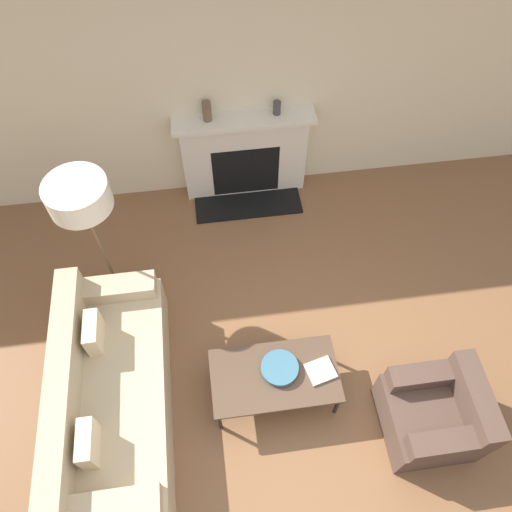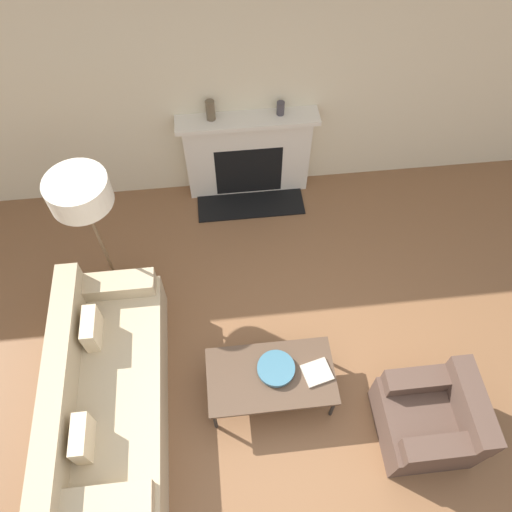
% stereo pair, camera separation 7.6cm
% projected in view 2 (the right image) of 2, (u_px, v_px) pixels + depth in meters
% --- Properties ---
extents(ground_plane, '(18.00, 18.00, 0.00)m').
position_uv_depth(ground_plane, '(302.00, 428.00, 4.41)').
color(ground_plane, brown).
extents(wall_back, '(18.00, 0.06, 2.90)m').
position_uv_depth(wall_back, '(265.00, 76.00, 4.87)').
color(wall_back, beige).
rests_on(wall_back, ground_plane).
extents(fireplace, '(1.49, 0.59, 1.08)m').
position_uv_depth(fireplace, '(248.00, 156.00, 5.55)').
color(fireplace, beige).
rests_on(fireplace, ground_plane).
extents(couch, '(0.88, 2.05, 0.80)m').
position_uv_depth(couch, '(106.00, 391.00, 4.28)').
color(couch, tan).
rests_on(couch, ground_plane).
extents(armchair_near, '(0.73, 0.73, 0.73)m').
position_uv_depth(armchair_near, '(431.00, 419.00, 4.16)').
color(armchair_near, '#4C382D').
rests_on(armchair_near, ground_plane).
extents(coffee_table, '(1.10, 0.61, 0.39)m').
position_uv_depth(coffee_table, '(271.00, 377.00, 4.29)').
color(coffee_table, '#4C3828').
rests_on(coffee_table, ground_plane).
extents(bowl, '(0.33, 0.33, 0.06)m').
position_uv_depth(bowl, '(276.00, 368.00, 4.27)').
color(bowl, '#38667A').
rests_on(bowl, coffee_table).
extents(book, '(0.28, 0.26, 0.02)m').
position_uv_depth(book, '(317.00, 372.00, 4.27)').
color(book, '#B2A893').
rests_on(book, coffee_table).
extents(floor_lamp, '(0.52, 0.52, 1.61)m').
position_uv_depth(floor_lamp, '(81.00, 198.00, 4.06)').
color(floor_lamp, brown).
rests_on(floor_lamp, ground_plane).
extents(mantel_vase_left, '(0.09, 0.09, 0.22)m').
position_uv_depth(mantel_vase_left, '(210.00, 110.00, 4.98)').
color(mantel_vase_left, brown).
rests_on(mantel_vase_left, fireplace).
extents(mantel_vase_center_left, '(0.08, 0.08, 0.14)m').
position_uv_depth(mantel_vase_center_left, '(281.00, 108.00, 5.06)').
color(mantel_vase_center_left, '#3D383D').
rests_on(mantel_vase_center_left, fireplace).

